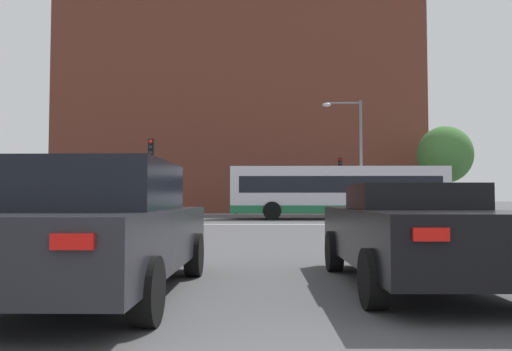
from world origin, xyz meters
The scene contains 11 objects.
stop_line_strip centered at (0.00, 20.34, 0.00)m, with size 8.39×0.30×0.01m, color silver.
far_pavement centered at (0.00, 35.01, 0.01)m, with size 69.33×2.50×0.01m, color gray.
brick_civic_building centered at (-2.41, 45.06, 10.39)m, with size 31.43×14.58×27.60m.
car_saloon_left centered at (-2.10, 3.95, 0.81)m, with size 2.10×4.78×1.61m.
car_roadster_right centered at (1.90, 4.62, 0.71)m, with size 2.02×4.48×1.36m.
bus_crossing_lead centered at (4.00, 26.23, 1.57)m, with size 11.99×2.76×2.93m.
traffic_light_far_right centered at (5.46, 34.73, 2.79)m, with size 0.26×0.31×4.15m.
traffic_light_near_left centered at (-5.33, 20.68, 2.64)m, with size 0.26×0.31×3.90m.
street_lamp_junction centered at (5.09, 26.95, 4.26)m, with size 2.31×0.36×6.90m.
pedestrian_waiting centered at (-2.26, 34.89, 0.95)m, with size 0.44×0.29×1.64m.
tree_by_building centered at (13.11, 34.59, 4.37)m, with size 3.97×3.97×6.47m.
Camera 1 is at (-0.10, -2.06, 1.16)m, focal length 35.00 mm.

